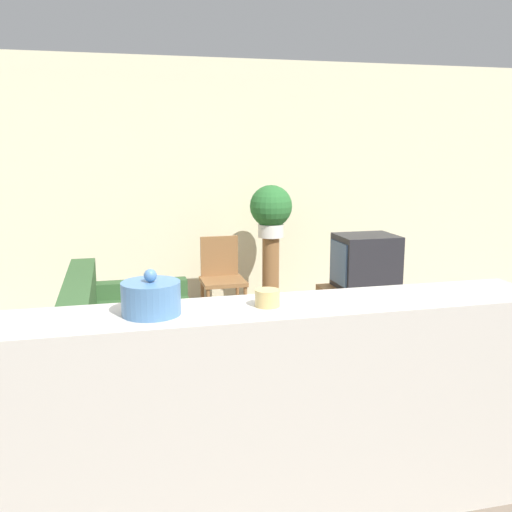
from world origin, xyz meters
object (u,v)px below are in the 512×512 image
couch (130,347)px  wooden_chair (222,274)px  television (365,262)px  decorative_bowl (151,298)px  potted_plant (271,209)px

couch → wooden_chair: bearing=56.7°
television → wooden_chair: television is taller
television → decorative_bowl: (-2.07, -2.29, 0.40)m
television → decorative_bowl: 3.11m
wooden_chair → decorative_bowl: bearing=-105.6°
wooden_chair → decorative_bowl: (-0.91, -3.27, 0.67)m
decorative_bowl → television: bearing=47.9°
decorative_bowl → couch: bearing=92.3°
potted_plant → decorative_bowl: size_ratio=2.14×
couch → potted_plant: (1.52, 1.53, 0.84)m
wooden_chair → decorative_bowl: size_ratio=3.30×
wooden_chair → potted_plant: (0.54, 0.03, 0.66)m
couch → potted_plant: potted_plant is taller
television → decorative_bowl: size_ratio=2.11×
couch → potted_plant: size_ratio=3.25×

